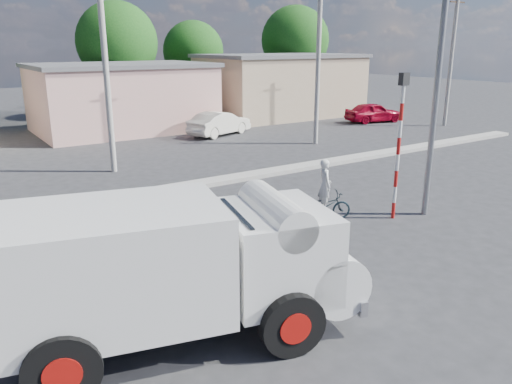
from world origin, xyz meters
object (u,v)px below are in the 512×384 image
streetlight (437,50)px  truck (183,265)px  bicycle (324,206)px  cyclist (325,195)px  traffic_pole (400,134)px  car_red (373,112)px  car_cream (219,123)px

streetlight → truck: bearing=-167.3°
bicycle → cyclist: size_ratio=1.05×
traffic_pole → cyclist: bearing=150.7°
cyclist → car_red: (15.96, 13.15, -0.13)m
bicycle → traffic_pole: bearing=-97.4°
truck → streetlight: 9.98m
traffic_pole → car_red: bearing=45.3°
cyclist → streetlight: 5.21m
car_cream → truck: bearing=128.8°
bicycle → car_red: bearing=-28.6°
cyclist → car_cream: size_ratio=0.38×
traffic_pole → streetlight: bearing=-17.7°
truck → car_red: (22.25, 16.55, -0.76)m
truck → streetlight: bearing=26.9°
car_red → car_cream: bearing=95.8°
streetlight → cyclist: bearing=154.3°
bicycle → cyclist: 0.36m
traffic_pole → bicycle: bearing=150.7°
car_red → cyclist: bearing=142.6°
truck → cyclist: truck is taller
cyclist → truck: bearing=140.3°
bicycle → car_cream: 15.33m
car_cream → streetlight: (-1.90, -15.94, 4.27)m
bicycle → traffic_pole: traffic_pole is taller
bicycle → cyclist: cyclist is taller
traffic_pole → streetlight: 2.56m
truck → traffic_pole: 8.58m
truck → traffic_pole: bearing=30.3°
truck → streetlight: (9.11, 2.05, 3.53)m
cyclist → car_cream: bearing=4.0°
truck → car_red: truck is taller
bicycle → streetlight: 5.50m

